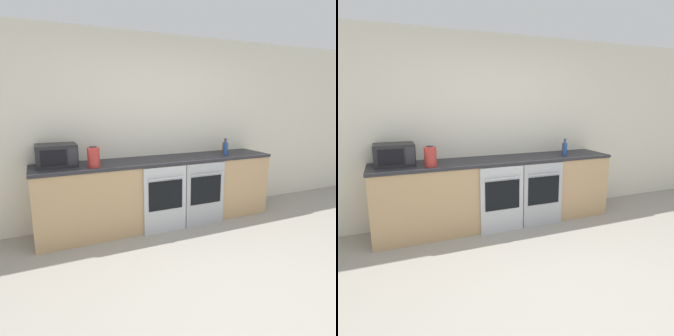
# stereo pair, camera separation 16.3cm
# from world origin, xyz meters

# --- Properties ---
(ground_plane) EXTENTS (16.00, 16.00, 0.00)m
(ground_plane) POSITION_xyz_m (0.00, 0.00, 0.00)
(ground_plane) COLOR gray
(wall_back) EXTENTS (10.00, 0.06, 2.60)m
(wall_back) POSITION_xyz_m (0.00, 2.19, 1.30)
(wall_back) COLOR silver
(wall_back) RESTS_ON ground_plane
(counter_back) EXTENTS (3.31, 0.64, 0.92)m
(counter_back) POSITION_xyz_m (0.00, 1.85, 0.46)
(counter_back) COLOR tan
(counter_back) RESTS_ON ground_plane
(oven_left) EXTENTS (0.59, 0.06, 0.88)m
(oven_left) POSITION_xyz_m (-0.07, 1.53, 0.45)
(oven_left) COLOR #B7BABF
(oven_left) RESTS_ON ground_plane
(oven_right) EXTENTS (0.59, 0.06, 0.88)m
(oven_right) POSITION_xyz_m (0.54, 1.53, 0.45)
(oven_right) COLOR #A8AAAF
(oven_right) RESTS_ON ground_plane
(microwave) EXTENTS (0.47, 0.37, 0.26)m
(microwave) POSITION_xyz_m (-1.32, 1.93, 1.05)
(microwave) COLOR #232326
(microwave) RESTS_ON counter_back
(bottle_amber) EXTENTS (0.08, 0.08, 0.22)m
(bottle_amber) POSITION_xyz_m (1.09, 1.90, 1.01)
(bottle_amber) COLOR #8C5114
(bottle_amber) RESTS_ON counter_back
(bottle_blue) EXTENTS (0.07, 0.07, 0.24)m
(bottle_blue) POSITION_xyz_m (1.00, 1.75, 1.02)
(bottle_blue) COLOR #234793
(bottle_blue) RESTS_ON counter_back
(kettle) EXTENTS (0.14, 0.14, 0.25)m
(kettle) POSITION_xyz_m (-0.92, 1.67, 1.04)
(kettle) COLOR #B2332D
(kettle) RESTS_ON counter_back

